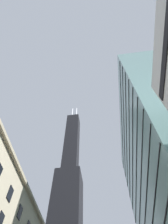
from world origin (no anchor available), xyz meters
The scene contains 0 objects.
Camera 1 is at (3.81, -7.03, 1.75)m, focal length 31.55 mm.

